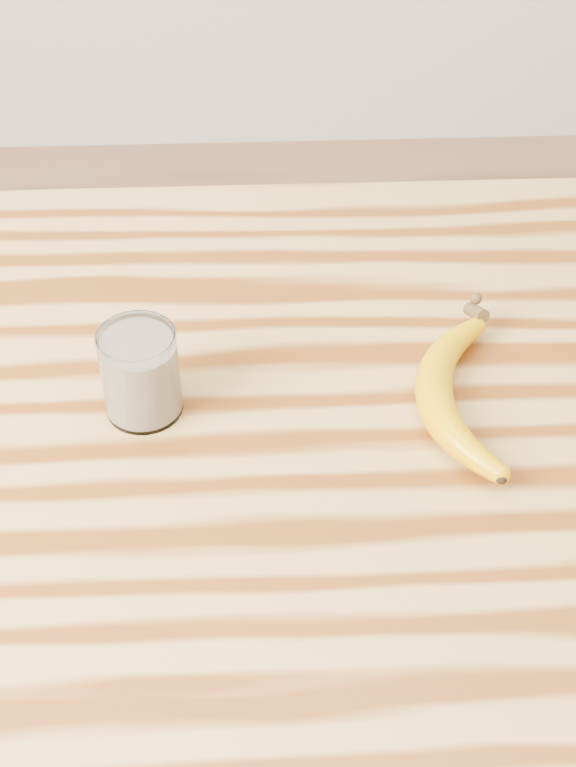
{
  "coord_description": "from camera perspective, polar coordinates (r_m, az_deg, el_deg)",
  "views": [
    {
      "loc": [
        0.06,
        -0.64,
        1.58
      ],
      "look_at": [
        0.09,
        0.04,
        0.93
      ],
      "focal_mm": 50.0,
      "sensor_mm": 36.0,
      "label": 1
    }
  ],
  "objects": [
    {
      "name": "banana",
      "position": [
        0.95,
        7.74,
        -0.55
      ],
      "size": [
        0.12,
        0.28,
        0.03
      ],
      "primitive_type": null,
      "rotation": [
        0.0,
        0.0,
        -0.06
      ],
      "color": "#D59200",
      "rests_on": "table"
    },
    {
      "name": "table",
      "position": [
        1.03,
        -4.75,
        -8.04
      ],
      "size": [
        1.2,
        0.8,
        0.9
      ],
      "color": "#B48746",
      "rests_on": "ground"
    },
    {
      "name": "smoothie_glass",
      "position": [
        0.94,
        -7.88,
        0.51
      ],
      "size": [
        0.07,
        0.07,
        0.09
      ],
      "color": "white",
      "rests_on": "table"
    }
  ]
}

